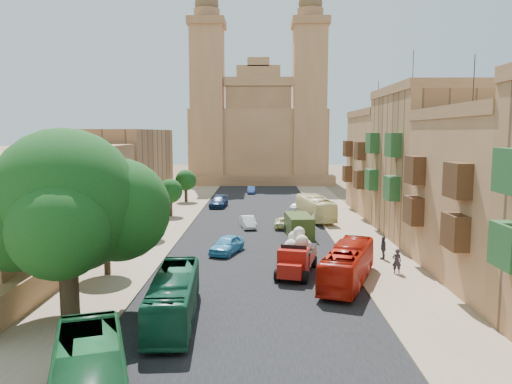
{
  "coord_description": "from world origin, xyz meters",
  "views": [
    {
      "loc": [
        0.45,
        -21.01,
        9.59
      ],
      "look_at": [
        0.0,
        26.0,
        4.0
      ],
      "focal_mm": 35.0,
      "sensor_mm": 36.0,
      "label": 1
    }
  ],
  "objects_px": {
    "street_tree_b": "(146,202)",
    "ficus_tree": "(67,207)",
    "bus_cream_east": "(315,208)",
    "church": "(259,133)",
    "bus_red_east": "(348,265)",
    "red_truck": "(297,254)",
    "street_tree_c": "(170,191)",
    "car_blue_a": "(227,244)",
    "pedestrian_a": "(397,261)",
    "bus_green_north": "(174,297)",
    "car_white_a": "(248,222)",
    "car_dkblue": "(219,202)",
    "street_tree_d": "(186,180)",
    "olive_pickup": "(299,226)",
    "car_blue_b": "(251,190)",
    "car_white_b": "(297,207)",
    "street_tree_a": "(106,223)",
    "pedestrian_c": "(383,248)"
  },
  "relations": [
    {
      "from": "bus_cream_east",
      "to": "bus_green_north",
      "type": "bearing_deg",
      "value": 60.83
    },
    {
      "from": "street_tree_d",
      "to": "car_white_a",
      "type": "height_order",
      "value": "street_tree_d"
    },
    {
      "from": "bus_green_north",
      "to": "ficus_tree",
      "type": "bearing_deg",
      "value": 172.05
    },
    {
      "from": "bus_green_north",
      "to": "bus_cream_east",
      "type": "xyz_separation_m",
      "value": [
        10.5,
        30.19,
        0.06
      ]
    },
    {
      "from": "church",
      "to": "car_blue_b",
      "type": "bearing_deg",
      "value": -92.81
    },
    {
      "from": "car_white_a",
      "to": "car_white_b",
      "type": "relative_size",
      "value": 1.07
    },
    {
      "from": "street_tree_b",
      "to": "pedestrian_a",
      "type": "height_order",
      "value": "street_tree_b"
    },
    {
      "from": "bus_green_north",
      "to": "olive_pickup",
      "type": "bearing_deg",
      "value": 65.43
    },
    {
      "from": "street_tree_a",
      "to": "olive_pickup",
      "type": "xyz_separation_m",
      "value": [
        14.0,
        12.62,
        -2.58
      ]
    },
    {
      "from": "street_tree_a",
      "to": "pedestrian_c",
      "type": "xyz_separation_m",
      "value": [
        19.77,
        4.19,
        -2.69
      ]
    },
    {
      "from": "church",
      "to": "street_tree_a",
      "type": "bearing_deg",
      "value": -98.54
    },
    {
      "from": "street_tree_b",
      "to": "bus_green_north",
      "type": "distance_m",
      "value": 21.36
    },
    {
      "from": "street_tree_d",
      "to": "pedestrian_c",
      "type": "height_order",
      "value": "street_tree_d"
    },
    {
      "from": "bus_red_east",
      "to": "pedestrian_a",
      "type": "relative_size",
      "value": 5.25
    },
    {
      "from": "bus_red_east",
      "to": "car_blue_a",
      "type": "relative_size",
      "value": 2.12
    },
    {
      "from": "car_white_a",
      "to": "bus_red_east",
      "type": "bearing_deg",
      "value": -80.69
    },
    {
      "from": "ficus_tree",
      "to": "bus_green_north",
      "type": "distance_m",
      "value": 7.11
    },
    {
      "from": "church",
      "to": "pedestrian_a",
      "type": "distance_m",
      "value": 67.52
    },
    {
      "from": "street_tree_c",
      "to": "pedestrian_c",
      "type": "distance_m",
      "value": 28.06
    },
    {
      "from": "church",
      "to": "car_white_a",
      "type": "xyz_separation_m",
      "value": [
        -0.83,
        -49.91,
        -8.91
      ]
    },
    {
      "from": "bus_cream_east",
      "to": "ficus_tree",
      "type": "bearing_deg",
      "value": 51.9
    },
    {
      "from": "church",
      "to": "car_white_b",
      "type": "relative_size",
      "value": 10.55
    },
    {
      "from": "bus_cream_east",
      "to": "car_blue_a",
      "type": "xyz_separation_m",
      "value": [
        -8.75,
        -15.77,
        -0.58
      ]
    },
    {
      "from": "street_tree_c",
      "to": "church",
      "type": "bearing_deg",
      "value": 76.79
    },
    {
      "from": "bus_cream_east",
      "to": "car_blue_a",
      "type": "height_order",
      "value": "bus_cream_east"
    },
    {
      "from": "street_tree_b",
      "to": "car_white_b",
      "type": "relative_size",
      "value": 1.43
    },
    {
      "from": "church",
      "to": "olive_pickup",
      "type": "distance_m",
      "value": 54.81
    },
    {
      "from": "car_white_a",
      "to": "pedestrian_a",
      "type": "distance_m",
      "value": 19.47
    },
    {
      "from": "church",
      "to": "ficus_tree",
      "type": "relative_size",
      "value": 3.68
    },
    {
      "from": "olive_pickup",
      "to": "car_dkblue",
      "type": "bearing_deg",
      "value": 116.28
    },
    {
      "from": "street_tree_b",
      "to": "bus_cream_east",
      "type": "height_order",
      "value": "street_tree_b"
    },
    {
      "from": "street_tree_c",
      "to": "car_blue_b",
      "type": "bearing_deg",
      "value": 67.51
    },
    {
      "from": "street_tree_b",
      "to": "ficus_tree",
      "type": "bearing_deg",
      "value": -88.32
    },
    {
      "from": "car_blue_b",
      "to": "pedestrian_a",
      "type": "bearing_deg",
      "value": -74.66
    },
    {
      "from": "car_blue_b",
      "to": "red_truck",
      "type": "bearing_deg",
      "value": -83.13
    },
    {
      "from": "red_truck",
      "to": "olive_pickup",
      "type": "relative_size",
      "value": 1.12
    },
    {
      "from": "car_white_a",
      "to": "car_dkblue",
      "type": "relative_size",
      "value": 0.76
    },
    {
      "from": "car_blue_b",
      "to": "pedestrian_a",
      "type": "xyz_separation_m",
      "value": [
        10.8,
        -45.3,
        0.29
      ]
    },
    {
      "from": "street_tree_c",
      "to": "bus_green_north",
      "type": "distance_m",
      "value": 32.98
    },
    {
      "from": "street_tree_b",
      "to": "street_tree_c",
      "type": "bearing_deg",
      "value": 90.0
    },
    {
      "from": "church",
      "to": "street_tree_d",
      "type": "bearing_deg",
      "value": -108.09
    },
    {
      "from": "church",
      "to": "street_tree_b",
      "type": "bearing_deg",
      "value": -100.38
    },
    {
      "from": "street_tree_b",
      "to": "car_white_a",
      "type": "height_order",
      "value": "street_tree_b"
    },
    {
      "from": "street_tree_b",
      "to": "car_blue_a",
      "type": "relative_size",
      "value": 1.17
    },
    {
      "from": "car_dkblue",
      "to": "pedestrian_a",
      "type": "bearing_deg",
      "value": -59.51
    },
    {
      "from": "car_white_b",
      "to": "pedestrian_a",
      "type": "xyz_separation_m",
      "value": [
        4.9,
        -26.8,
        0.26
      ]
    },
    {
      "from": "pedestrian_a",
      "to": "church",
      "type": "bearing_deg",
      "value": -77.46
    },
    {
      "from": "street_tree_b",
      "to": "bus_red_east",
      "type": "xyz_separation_m",
      "value": [
        16.01,
        -13.98,
        -2.05
      ]
    },
    {
      "from": "bus_cream_east",
      "to": "car_white_a",
      "type": "relative_size",
      "value": 2.53
    },
    {
      "from": "ficus_tree",
      "to": "red_truck",
      "type": "bearing_deg",
      "value": 33.5
    }
  ]
}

